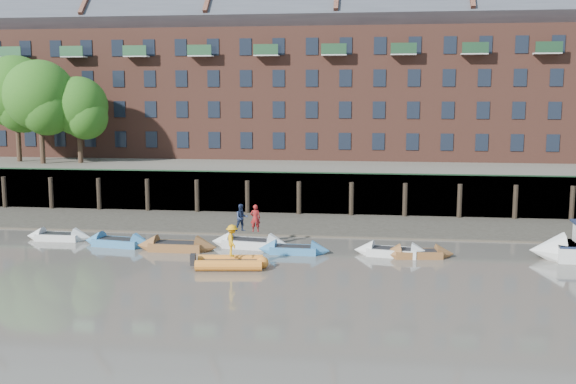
% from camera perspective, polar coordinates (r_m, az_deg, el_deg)
% --- Properties ---
extents(ground, '(220.00, 220.00, 0.00)m').
position_cam_1_polar(ground, '(30.39, 0.13, -9.29)').
color(ground, '#5F5951').
rests_on(ground, ground).
extents(foreshore, '(110.00, 8.00, 0.50)m').
position_cam_1_polar(foreshore, '(47.77, 2.82, -2.81)').
color(foreshore, '#3D382F').
rests_on(foreshore, ground).
extents(mud_band, '(110.00, 1.60, 0.10)m').
position_cam_1_polar(mud_band, '(44.45, 2.48, -3.64)').
color(mud_band, '#4C4336').
rests_on(mud_band, ground).
extents(river_wall, '(110.00, 1.23, 3.30)m').
position_cam_1_polar(river_wall, '(51.81, 3.21, -0.15)').
color(river_wall, '#2D2A26').
rests_on(river_wall, ground).
extents(bank_terrace, '(110.00, 28.00, 3.20)m').
position_cam_1_polar(bank_terrace, '(65.29, 4.06, 1.59)').
color(bank_terrace, '#5E594D').
rests_on(bank_terrace, ground).
extents(apartment_terrace, '(80.60, 15.56, 20.98)m').
position_cam_1_polar(apartment_terrace, '(65.94, 4.22, 11.42)').
color(apartment_terrace, brown).
rests_on(apartment_terrace, bank_terrace).
extents(tree_cluster, '(11.76, 7.74, 9.40)m').
position_cam_1_polar(tree_cluster, '(63.25, -20.43, 7.60)').
color(tree_cluster, '#3A281C').
rests_on(tree_cluster, bank_terrace).
extents(rowboat_0, '(4.28, 1.25, 1.24)m').
position_cam_1_polar(rowboat_0, '(45.23, -18.83, -3.59)').
color(rowboat_0, silver).
rests_on(rowboat_0, ground).
extents(rowboat_1, '(4.72, 2.02, 1.33)m').
position_cam_1_polar(rowboat_1, '(42.43, -14.17, -4.14)').
color(rowboat_1, teal).
rests_on(rowboat_1, ground).
extents(rowboat_2, '(4.87, 1.42, 1.41)m').
position_cam_1_polar(rowboat_2, '(40.54, -9.40, -4.55)').
color(rowboat_2, brown).
rests_on(rowboat_2, ground).
extents(rowboat_3, '(5.10, 2.12, 1.44)m').
position_cam_1_polar(rowboat_3, '(40.80, -3.22, -4.37)').
color(rowboat_3, silver).
rests_on(rowboat_3, ground).
extents(rowboat_4, '(4.22, 1.27, 1.22)m').
position_cam_1_polar(rowboat_4, '(39.28, 0.49, -4.91)').
color(rowboat_4, teal).
rests_on(rowboat_4, ground).
extents(rowboat_5, '(4.56, 1.97, 1.28)m').
position_cam_1_polar(rowboat_5, '(39.14, 8.82, -5.04)').
color(rowboat_5, silver).
rests_on(rowboat_5, ground).
extents(rowboat_6, '(4.20, 1.65, 1.19)m').
position_cam_1_polar(rowboat_6, '(39.03, 10.94, -5.15)').
color(rowboat_6, brown).
rests_on(rowboat_6, ground).
extents(rib_tender, '(3.92, 2.22, 0.67)m').
position_cam_1_polar(rib_tender, '(36.15, -4.71, -5.98)').
color(rib_tender, orange).
rests_on(rib_tender, ground).
extents(person_rower_a, '(0.66, 0.48, 1.67)m').
position_cam_1_polar(person_rower_a, '(40.49, -2.79, -2.23)').
color(person_rower_a, maroon).
rests_on(person_rower_a, rowboat_3).
extents(person_rower_b, '(1.00, 0.91, 1.66)m').
position_cam_1_polar(person_rower_b, '(40.72, -3.95, -2.18)').
color(person_rower_b, '#19233F').
rests_on(person_rower_b, rowboat_3).
extents(person_rib_crew, '(0.97, 1.25, 1.71)m').
position_cam_1_polar(person_rib_crew, '(35.95, -4.75, -4.12)').
color(person_rib_crew, orange).
rests_on(person_rib_crew, rib_tender).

